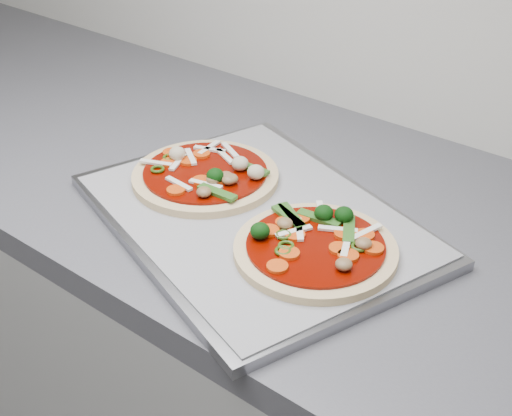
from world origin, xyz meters
The scene contains 5 objects.
countertop centered at (0.00, 1.30, 0.88)m, with size 3.60×0.60×0.04m, color #57575D.
baking_tray centered at (-0.13, 1.22, 0.91)m, with size 0.45×0.33×0.01m, color gray.
parchment centered at (-0.13, 1.22, 0.92)m, with size 0.43×0.31×0.00m, color gray.
pizza_left centered at (-0.23, 1.24, 0.93)m, with size 0.22×0.22×0.03m.
pizza_right centered at (-0.01, 1.19, 0.93)m, with size 0.27×0.27×0.03m.
Camera 1 is at (0.36, 0.61, 1.42)m, focal length 50.00 mm.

